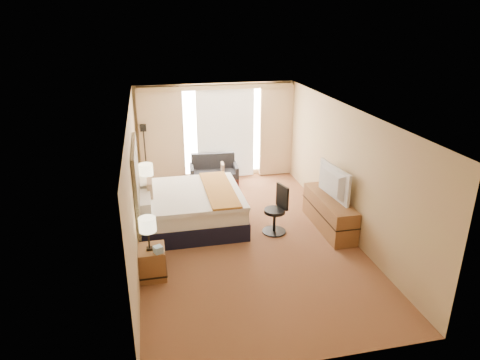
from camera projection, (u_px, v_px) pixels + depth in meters
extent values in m
cube|color=#592219|center=(245.00, 236.00, 8.78)|extent=(4.20, 7.00, 0.02)
cube|color=white|center=(245.00, 111.00, 7.84)|extent=(4.20, 7.00, 0.02)
cube|color=tan|center=(216.00, 132.00, 11.50)|extent=(4.20, 0.02, 2.60)
cube|color=tan|center=(310.00, 279.00, 5.12)|extent=(4.20, 0.02, 2.60)
cube|color=tan|center=(134.00, 186.00, 7.90)|extent=(0.02, 7.00, 2.60)
cube|color=tan|center=(345.00, 169.00, 8.73)|extent=(0.02, 7.00, 2.60)
cube|color=black|center=(137.00, 183.00, 8.09)|extent=(0.06, 1.85, 1.50)
cube|color=olive|center=(152.00, 262.00, 7.36)|extent=(0.45, 0.52, 0.55)
cube|color=olive|center=(150.00, 204.00, 9.63)|extent=(0.45, 0.52, 0.55)
cube|color=olive|center=(329.00, 213.00, 9.02)|extent=(0.50, 1.80, 0.70)
cube|color=white|center=(225.00, 131.00, 11.51)|extent=(2.30, 0.02, 2.30)
cube|color=beige|center=(162.00, 137.00, 11.11)|extent=(1.15, 0.09, 2.50)
cube|color=beige|center=(276.00, 131.00, 11.73)|extent=(0.90, 0.09, 2.50)
cube|color=silver|center=(226.00, 133.00, 11.49)|extent=(1.55, 0.04, 2.50)
cube|color=tan|center=(216.00, 87.00, 10.91)|extent=(4.00, 0.16, 0.12)
cube|color=black|center=(189.00, 217.00, 9.21)|extent=(2.24, 2.02, 0.37)
cube|color=white|center=(189.00, 202.00, 9.08)|extent=(2.18, 1.97, 0.32)
cube|color=white|center=(192.00, 194.00, 9.03)|extent=(2.05, 2.05, 0.07)
cube|color=#AF6D28|center=(219.00, 189.00, 9.13)|extent=(0.59, 2.05, 0.04)
cube|color=white|center=(143.00, 201.00, 8.34)|extent=(0.30, 0.83, 0.19)
cube|color=white|center=(143.00, 183.00, 9.23)|extent=(0.30, 0.83, 0.19)
cube|color=beige|center=(150.00, 189.00, 8.80)|extent=(0.11, 0.45, 0.38)
cube|color=#5C1D1A|center=(214.00, 180.00, 11.44)|extent=(1.31, 0.77, 0.22)
cube|color=#29292D|center=(214.00, 174.00, 11.34)|extent=(1.21, 0.63, 0.14)
cube|color=#29292D|center=(213.00, 162.00, 11.54)|extent=(1.17, 0.21, 0.49)
cube|color=#29292D|center=(192.00, 174.00, 11.29)|extent=(0.14, 0.68, 0.40)
cube|color=#29292D|center=(236.00, 172.00, 11.44)|extent=(0.14, 0.68, 0.40)
cube|color=beige|center=(223.00, 168.00, 11.31)|extent=(0.10, 0.32, 0.29)
cube|color=black|center=(148.00, 185.00, 11.41)|extent=(0.21, 0.21, 0.02)
cylinder|color=black|center=(146.00, 158.00, 11.14)|extent=(0.03, 0.03, 1.48)
cube|color=black|center=(143.00, 128.00, 10.84)|extent=(0.15, 0.15, 0.17)
cylinder|color=black|center=(274.00, 231.00, 8.95)|extent=(0.50, 0.50, 0.03)
cylinder|color=black|center=(274.00, 221.00, 8.86)|extent=(0.06, 0.06, 0.45)
cylinder|color=black|center=(275.00, 211.00, 8.78)|extent=(0.44, 0.44, 0.07)
cube|color=black|center=(282.00, 197.00, 8.76)|extent=(0.16, 0.39, 0.50)
cube|color=black|center=(150.00, 249.00, 7.21)|extent=(0.10, 0.10, 0.04)
cylinder|color=black|center=(149.00, 238.00, 7.13)|extent=(0.03, 0.03, 0.36)
cylinder|color=#F1E8B5|center=(147.00, 224.00, 7.04)|extent=(0.28, 0.28, 0.24)
cube|color=black|center=(148.00, 190.00, 9.58)|extent=(0.11, 0.11, 0.04)
cylinder|color=black|center=(147.00, 182.00, 9.51)|extent=(0.03, 0.03, 0.38)
cylinder|color=#F1E8B5|center=(146.00, 170.00, 9.40)|extent=(0.31, 0.31, 0.26)
cube|color=#8BB4D7|center=(158.00, 250.00, 7.10)|extent=(0.17, 0.17, 0.12)
cube|color=black|center=(148.00, 189.00, 9.62)|extent=(0.17, 0.14, 0.06)
imported|color=black|center=(329.00, 182.00, 8.77)|extent=(0.26, 1.19, 0.68)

